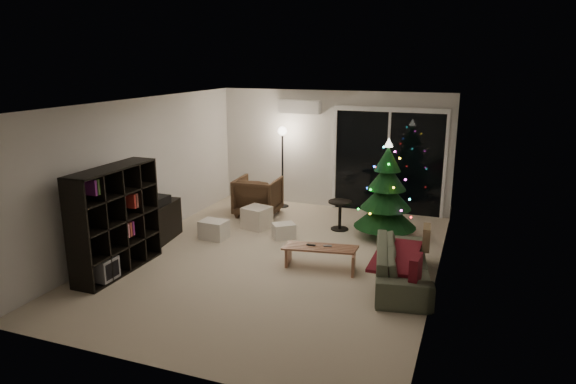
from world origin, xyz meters
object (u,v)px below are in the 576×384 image
Objects in this scene: media_cabinet at (158,223)px; sofa at (403,265)px; bookshelf at (105,219)px; armchair at (258,196)px; coffee_table at (320,257)px; christmas_tree at (386,189)px.

media_cabinet is 4.31m from sofa.
bookshelf is 3.56m from armchair.
bookshelf is 4.46m from sofa.
armchair is at bearing 122.59° from coffee_table.
armchair is 3.02m from coffee_table.
sofa is at bearing 23.72° from bookshelf.
bookshelf reaches higher than coffee_table.
armchair is at bearing 56.57° from media_cabinet.
coffee_table is 2.03m from christmas_tree.
christmas_tree is (3.71, 2.94, 0.10)m from bookshelf.
coffee_table is (2.03, -2.22, -0.22)m from armchair.
bookshelf is 1.41m from media_cabinet.
armchair is 4.02m from sofa.
armchair is at bearing 83.07° from bookshelf.
bookshelf is 1.50× the size of media_cabinet.
christmas_tree is at bearing 48.15° from bookshelf.
bookshelf is 0.89× the size of christmas_tree.
bookshelf reaches higher than armchair.
media_cabinet is at bearing -156.52° from christmas_tree.
media_cabinet is 3.05m from coffee_table.
sofa is 1.05× the size of christmas_tree.
bookshelf is 3.32m from coffee_table.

